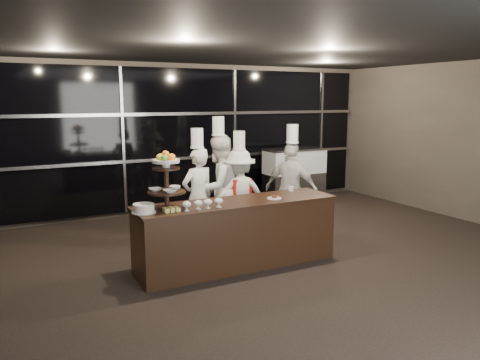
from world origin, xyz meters
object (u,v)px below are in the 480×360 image
layer_cake (144,208)px  chef_d (291,189)px  display_stand (166,176)px  display_case (294,174)px  chef_b (219,187)px  buffet_counter (237,233)px  chef_c (239,194)px  chef_a (198,195)px

layer_cake → chef_d: chef_d is taller
display_stand → display_case: display_stand is taller
layer_cake → display_case: bearing=34.5°
chef_b → chef_d: chef_b is taller
buffet_counter → chef_b: bearing=76.1°
chef_b → display_stand: bearing=-136.0°
chef_b → chef_d: 1.22m
buffet_counter → chef_c: chef_c is taller
chef_c → chef_a: bearing=179.8°
layer_cake → chef_c: bearing=30.9°
buffet_counter → chef_a: bearing=96.4°
chef_b → display_case: bearing=31.4°
layer_cake → chef_c: (1.92, 1.15, -0.21)m
display_case → chef_c: 2.83m
buffet_counter → layer_cake: bearing=-177.8°
layer_cake → display_case: display_case is taller
chef_b → layer_cake: bearing=-141.1°
display_case → chef_a: 3.43m
buffet_counter → display_stand: size_ratio=3.81×
layer_cake → chef_b: (1.63, 1.32, -0.10)m
display_stand → chef_c: 2.03m
buffet_counter → chef_c: (0.60, 1.10, 0.29)m
chef_a → display_stand: bearing=-128.5°
buffet_counter → chef_a: size_ratio=1.53×
chef_b → chef_c: chef_b is taller
buffet_counter → chef_a: (-0.12, 1.10, 0.35)m
display_stand → chef_d: bearing=19.5°
buffet_counter → chef_d: 1.75m
display_case → chef_a: bearing=-150.0°
display_case → chef_b: bearing=-148.6°
layer_cake → chef_b: 2.10m
layer_cake → display_stand: bearing=9.0°
display_case → chef_a: (-2.97, -1.71, 0.12)m
display_stand → chef_b: bearing=44.0°
display_case → buffet_counter: bearing=-135.3°
display_case → chef_b: (-2.54, -1.55, 0.19)m
display_stand → display_case: size_ratio=0.56×
buffet_counter → chef_b: 1.37m
display_case → chef_c: size_ratio=0.74×
display_stand → chef_b: (1.31, 1.27, -0.47)m
layer_cake → chef_a: 1.67m
chef_a → buffet_counter: bearing=-83.6°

